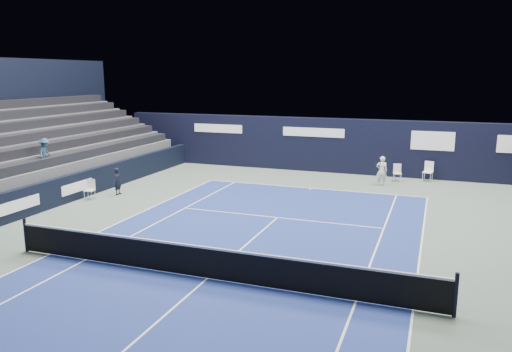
{
  "coord_description": "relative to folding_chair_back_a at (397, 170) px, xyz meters",
  "views": [
    {
      "loc": [
        5.76,
        -11.73,
        5.59
      ],
      "look_at": [
        -1.45,
        7.89,
        1.3
      ],
      "focal_mm": 35.0,
      "sensor_mm": 36.0,
      "label": 1
    }
  ],
  "objects": [
    {
      "name": "folding_chair_back_a",
      "position": [
        0.0,
        0.0,
        0.0
      ],
      "size": [
        0.48,
        0.51,
        0.93
      ],
      "rotation": [
        0.0,
        0.0,
        0.2
      ],
      "color": "silver",
      "rests_on": "ground"
    },
    {
      "name": "tennis_player",
      "position": [
        -0.67,
        -1.34,
        0.14
      ],
      "size": [
        0.6,
        0.83,
        1.51
      ],
      "color": "white",
      "rests_on": "ground"
    },
    {
      "name": "folding_chair_back_b",
      "position": [
        1.55,
        0.56,
        -0.02
      ],
      "size": [
        0.56,
        0.54,
        1.06
      ],
      "rotation": [
        0.0,
        0.0,
        -0.22
      ],
      "color": "white",
      "rests_on": "ground"
    },
    {
      "name": "ground",
      "position": [
        -3.85,
        -13.18,
        -0.62
      ],
      "size": [
        48.0,
        48.0,
        0.0
      ],
      "primitive_type": "plane",
      "color": "#546359",
      "rests_on": "ground"
    },
    {
      "name": "tennis_net",
      "position": [
        -3.85,
        -15.18,
        -0.11
      ],
      "size": [
        12.9,
        0.1,
        1.1
      ],
      "color": "black",
      "rests_on": "ground"
    },
    {
      "name": "spectator_stand",
      "position": [
        -17.12,
        -8.19,
        1.33
      ],
      "size": [
        6.0,
        18.0,
        6.4
      ],
      "color": "#505053",
      "rests_on": "ground"
    },
    {
      "name": "court_surface",
      "position": [
        -3.85,
        -15.18,
        -0.62
      ],
      "size": [
        10.97,
        23.77,
        0.01
      ],
      "primitive_type": "cube",
      "color": "navy",
      "rests_on": "ground"
    },
    {
      "name": "line_judge",
      "position": [
        -12.09,
        -7.66,
        0.02
      ],
      "size": [
        0.34,
        0.49,
        1.28
      ],
      "primitive_type": "imported",
      "rotation": [
        0.0,
        0.0,
        1.65
      ],
      "color": "black",
      "rests_on": "ground"
    },
    {
      "name": "side_barrier_left",
      "position": [
        -13.35,
        -9.2,
        -0.02
      ],
      "size": [
        0.33,
        22.0,
        1.2
      ],
      "color": "black",
      "rests_on": "ground"
    },
    {
      "name": "court_markings",
      "position": [
        -3.85,
        -15.18,
        -0.61
      ],
      "size": [
        11.03,
        23.83,
        0.0
      ],
      "color": "white",
      "rests_on": "court_surface"
    },
    {
      "name": "line_judge_chair",
      "position": [
        -12.75,
        -8.85,
        -0.1
      ],
      "size": [
        0.46,
        0.45,
        0.91
      ],
      "rotation": [
        0.0,
        0.0,
        0.15
      ],
      "color": "white",
      "rests_on": "ground"
    },
    {
      "name": "back_sponsor_wall",
      "position": [
        -3.84,
        1.32,
        0.93
      ],
      "size": [
        26.0,
        0.63,
        3.1
      ],
      "color": "black",
      "rests_on": "ground"
    }
  ]
}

